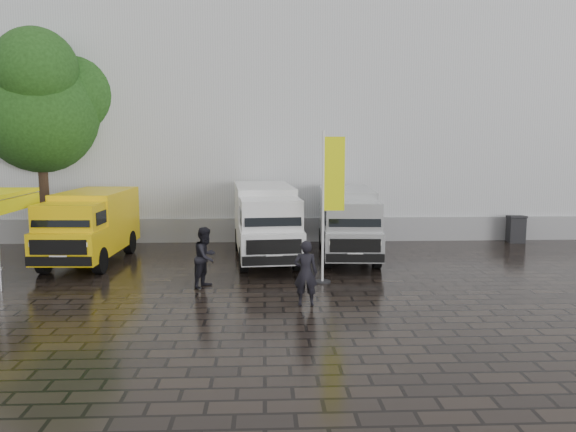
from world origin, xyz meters
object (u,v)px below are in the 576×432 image
van_yellow (90,228)px  van_silver (348,224)px  flagpole (329,200)px  van_white (265,223)px  wheelie_bin (516,229)px  person_tent (206,257)px  person_front (306,273)px

van_yellow → van_silver: 9.08m
van_silver → flagpole: bearing=-103.4°
van_white → wheelie_bin: size_ratio=5.32×
wheelie_bin → person_tent: 13.90m
van_yellow → van_white: van_white is taller
van_yellow → flagpole: 8.65m
van_yellow → person_front: 8.96m
van_yellow → van_white: (6.09, 0.25, 0.08)m
van_white → person_tent: van_white is taller
flagpole → wheelie_bin: (8.56, 6.30, -1.92)m
van_white → person_tent: 4.18m
van_yellow → wheelie_bin: 16.85m
person_front → person_tent: 3.35m
van_white → wheelie_bin: bearing=10.8°
van_yellow → flagpole: (7.97, -3.13, 1.26)m
van_white → person_front: (1.02, -5.70, -0.45)m
person_front → person_tent: (-2.75, 1.92, 0.03)m
van_white → flagpole: size_ratio=1.32×
van_silver → flagpole: 3.99m
van_yellow → flagpole: bearing=-18.5°
wheelie_bin → person_tent: person_tent is taller
person_front → flagpole: bearing=-106.8°
van_white → person_tent: size_ratio=3.40×
van_yellow → person_front: (7.11, -5.45, -0.37)m
wheelie_bin → person_front: 12.78m
van_white → wheelie_bin: 10.86m
van_yellow → van_white: size_ratio=0.88×
van_yellow → person_tent: (4.36, -3.53, -0.34)m
flagpole → person_front: (-0.86, -2.32, -1.64)m
van_white → person_front: van_white is taller
person_front → wheelie_bin: bearing=-134.0°
flagpole → wheelie_bin: size_ratio=4.02×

